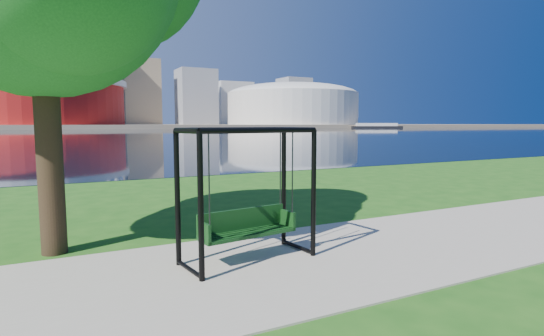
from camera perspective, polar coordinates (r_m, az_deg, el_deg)
ground at (r=7.88m, az=0.16°, el=-11.71°), size 900.00×900.00×0.00m
path at (r=7.46m, az=1.96°, el=-12.63°), size 120.00×4.00×0.03m
river at (r=108.76m, az=-25.30°, el=4.13°), size 900.00×180.00×0.02m
far_bank at (r=312.70m, az=-26.53°, el=5.07°), size 900.00×228.00×2.00m
stadium at (r=242.06m, az=-28.87°, el=8.02°), size 83.00×83.00×32.00m
arena at (r=278.85m, az=2.79°, el=8.71°), size 84.00×84.00×26.56m
skyline at (r=327.79m, az=-27.60°, el=11.15°), size 392.00×66.00×96.50m
swing at (r=7.33m, az=-3.38°, el=-3.99°), size 2.39×1.28×2.33m
barge at (r=253.16m, az=13.87°, el=5.53°), size 29.33×18.32×2.86m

